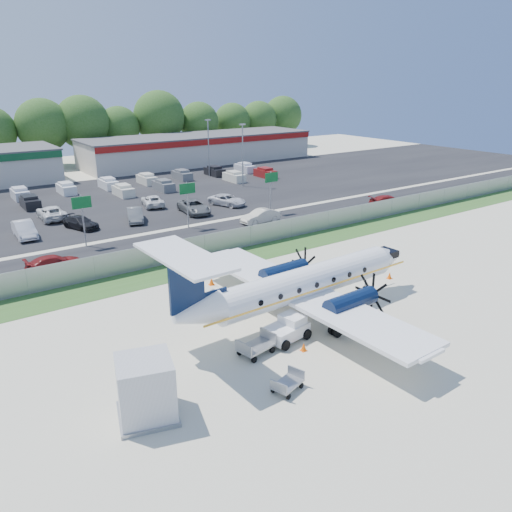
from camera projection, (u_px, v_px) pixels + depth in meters
ground at (306, 311)px, 34.37m from camera, size 170.00×170.00×0.00m
grass_verge at (217, 262)px, 43.64m from camera, size 170.00×4.00×0.02m
access_road at (180, 242)px, 49.04m from camera, size 170.00×8.00×0.02m
parking_lot at (107, 201)px, 65.26m from camera, size 170.00×32.00×0.02m
perimeter_fence at (205, 245)px, 44.85m from camera, size 120.00×0.06×1.99m
building_east at (200, 148)px, 95.40m from camera, size 44.40×12.40×5.24m
sign_left at (82, 210)px, 46.53m from camera, size 1.80×0.26×5.00m
sign_mid at (187, 195)px, 52.48m from camera, size 1.80×0.26×5.00m
sign_right at (271, 183)px, 58.42m from camera, size 1.80×0.26×5.00m
light_pole_ne at (243, 151)px, 72.77m from camera, size 0.90×0.35×9.09m
light_pole_se at (208, 144)px, 80.50m from camera, size 0.90×0.35×9.09m
tree_line at (44, 166)px, 91.52m from camera, size 112.00×6.00×14.00m
aircraft at (303, 284)px, 32.79m from camera, size 20.10×19.85×6.25m
pushback_tug at (288, 329)px, 30.48m from camera, size 2.93×2.32×1.46m
baggage_cart_near at (287, 383)px, 25.48m from camera, size 1.95×1.50×0.90m
baggage_cart_far at (256, 346)px, 28.84m from camera, size 2.36×1.67×1.13m
service_container at (146, 391)px, 23.21m from camera, size 3.35×3.35×3.02m
cone_nose at (389, 275)px, 39.93m from camera, size 0.39×0.39×0.55m
cone_port_wing at (304, 347)px, 29.30m from camera, size 0.35×0.35×0.50m
cone_starboard_wing at (211, 281)px, 38.70m from camera, size 0.42×0.42×0.60m
road_car_west at (55, 270)px, 41.72m from camera, size 4.57×1.96×1.31m
road_car_mid at (261, 223)px, 55.59m from camera, size 4.59×1.69×1.50m
road_car_east at (388, 207)px, 62.46m from camera, size 5.45×3.64×1.47m
parked_car_a at (26, 237)px, 50.52m from camera, size 1.82×5.00×1.64m
parked_car_b at (82, 229)px, 53.39m from camera, size 3.36×4.92×1.32m
parked_car_c at (136, 221)px, 56.13m from camera, size 2.97×4.89×1.52m
parked_car_d at (194, 213)px, 59.63m from camera, size 3.21×5.88×1.56m
parked_car_e at (227, 205)px, 63.25m from camera, size 3.95×5.50×1.39m
parked_car_f at (52, 219)px, 57.01m from camera, size 2.69×5.60×1.54m
parked_car_g at (153, 206)px, 62.86m from camera, size 3.36×5.39×1.39m
far_parking_rows at (95, 195)px, 69.12m from camera, size 56.00×10.00×1.60m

